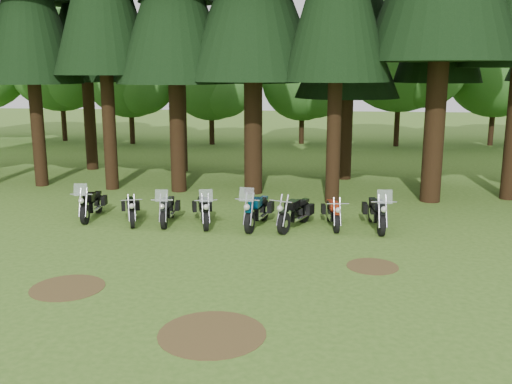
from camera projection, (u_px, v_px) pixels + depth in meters
The scene contains 19 objects.
ground at pixel (205, 266), 15.47m from camera, with size 120.00×120.00×0.00m, color #3D661E.
pine_back_4 at pixel (350, 2), 26.09m from camera, with size 4.94×4.94×13.78m.
decid_1 at pixel (63, 61), 41.20m from camera, with size 7.91×7.69×9.88m.
decid_2 at pixel (133, 73), 39.74m from camera, with size 6.72×6.53×8.40m.
decid_3 at pixel (214, 80), 39.47m from camera, with size 6.12×5.95×7.65m.
decid_4 at pixel (306, 82), 39.89m from camera, with size 5.93×5.76×7.41m.
decid_5 at pixel (407, 54), 38.08m from camera, with size 8.45×8.21×10.56m.
decid_6 at pixel (502, 70), 38.74m from camera, with size 7.06×6.86×8.82m.
dirt_patch_0 at pixel (68, 288), 13.90m from camera, with size 1.80×1.80×0.01m, color #4C3D1E.
dirt_patch_1 at pixel (372, 266), 15.40m from camera, with size 1.40×1.40×0.01m, color #4C3D1E.
dirt_patch_2 at pixel (212, 334), 11.46m from camera, with size 2.20×2.20×0.01m, color #4C3D1E.
motorcycle_0 at pixel (91, 205), 20.30m from camera, with size 0.58×2.37×1.49m.
motorcycle_1 at pixel (131, 210), 19.76m from camera, with size 0.91×2.04×0.87m.
motorcycle_2 at pixel (168, 210), 19.67m from camera, with size 0.54×2.24×1.40m.
motorcycle_3 at pixel (204, 211), 19.47m from camera, with size 0.96×2.29×1.46m.
motorcycle_4 at pixel (257, 211), 19.21m from camera, with size 0.70×2.53×1.59m.
motorcycle_5 at pixel (295, 214), 19.05m from camera, with size 0.99×2.30×0.98m.
motorcycle_6 at pixel (333, 214), 19.23m from camera, with size 0.43×2.16×0.88m.
motorcycle_7 at pixel (377, 213), 18.96m from camera, with size 0.58×2.52×1.58m.
Camera 1 is at (3.21, -14.41, 5.21)m, focal length 40.00 mm.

